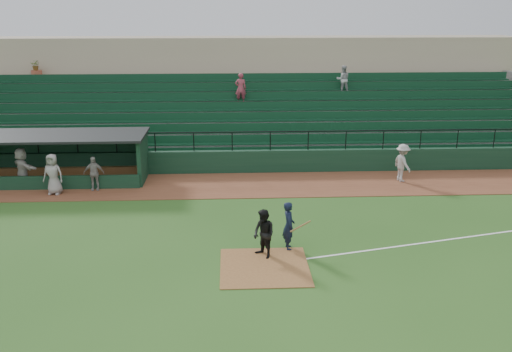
{
  "coord_description": "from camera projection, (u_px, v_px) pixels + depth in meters",
  "views": [
    {
      "loc": [
        -1.11,
        -18.08,
        8.55
      ],
      "look_at": [
        0.0,
        5.0,
        1.4
      ],
      "focal_mm": 39.02,
      "sensor_mm": 36.0,
      "label": 1
    }
  ],
  "objects": [
    {
      "name": "umpire",
      "position": [
        264.0,
        234.0,
        19.39
      ],
      "size": [
        1.04,
        1.08,
        1.76
      ],
      "primitive_type": "imported",
      "rotation": [
        0.0,
        0.0,
        -0.94
      ],
      "color": "black",
      "rests_on": "ground"
    },
    {
      "name": "warning_track",
      "position": [
        253.0,
        185.0,
        27.46
      ],
      "size": [
        40.0,
        4.0,
        0.03
      ],
      "primitive_type": "cube",
      "color": "brown",
      "rests_on": "ground"
    },
    {
      "name": "dugout_player_a",
      "position": [
        94.0,
        173.0,
        26.45
      ],
      "size": [
        1.0,
        0.49,
        1.64
      ],
      "primitive_type": "imported",
      "rotation": [
        0.0,
        0.0,
        0.09
      ],
      "color": "gray",
      "rests_on": "warning_track"
    },
    {
      "name": "foul_line",
      "position": [
        468.0,
        237.0,
        21.35
      ],
      "size": [
        17.49,
        4.44,
        0.01
      ],
      "primitive_type": "cube",
      "rotation": [
        0.0,
        0.0,
        0.24
      ],
      "color": "white",
      "rests_on": "ground"
    },
    {
      "name": "batter_at_plate",
      "position": [
        289.0,
        226.0,
        20.07
      ],
      "size": [
        1.04,
        0.71,
        1.8
      ],
      "color": "black",
      "rests_on": "ground"
    },
    {
      "name": "stadium_structure",
      "position": [
        247.0,
        108.0,
        34.86
      ],
      "size": [
        38.0,
        13.08,
        6.4
      ],
      "color": "black",
      "rests_on": "ground"
    },
    {
      "name": "dugout_player_b",
      "position": [
        53.0,
        174.0,
        25.85
      ],
      "size": [
        1.03,
        0.76,
        1.93
      ],
      "primitive_type": "imported",
      "rotation": [
        0.0,
        0.0,
        -0.16
      ],
      "color": "gray",
      "rests_on": "warning_track"
    },
    {
      "name": "dugout_player_c",
      "position": [
        22.0,
        168.0,
        26.77
      ],
      "size": [
        1.73,
        1.69,
        1.97
      ],
      "primitive_type": "imported",
      "rotation": [
        0.0,
        0.0,
        2.38
      ],
      "color": "#ADA9A2",
      "rests_on": "warning_track"
    },
    {
      "name": "dugout",
      "position": [
        59.0,
        153.0,
        28.12
      ],
      "size": [
        8.9,
        3.2,
        2.42
      ],
      "color": "black",
      "rests_on": "ground"
    },
    {
      "name": "runner",
      "position": [
        402.0,
        163.0,
        27.75
      ],
      "size": [
        1.02,
        1.37,
        1.9
      ],
      "primitive_type": "imported",
      "rotation": [
        0.0,
        0.0,
        1.85
      ],
      "color": "#A59E9A",
      "rests_on": "warning_track"
    },
    {
      "name": "home_plate_dirt",
      "position": [
        264.0,
        267.0,
        18.88
      ],
      "size": [
        3.0,
        3.0,
        0.03
      ],
      "primitive_type": "cube",
      "color": "brown",
      "rests_on": "ground"
    },
    {
      "name": "ground",
      "position": [
        263.0,
        255.0,
        19.83
      ],
      "size": [
        90.0,
        90.0,
        0.0
      ],
      "primitive_type": "plane",
      "color": "#275019",
      "rests_on": "ground"
    }
  ]
}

